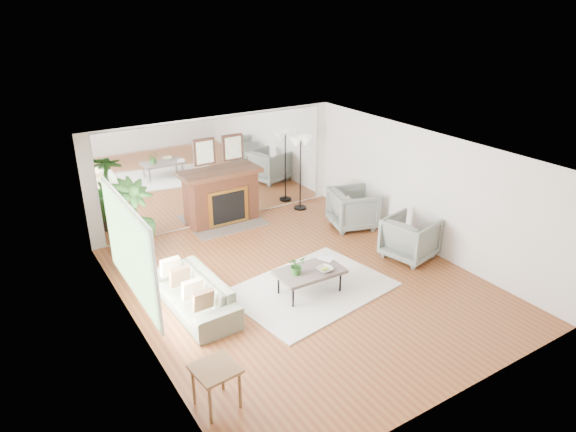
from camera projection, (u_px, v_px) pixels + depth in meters
ground at (303, 284)px, 9.54m from camera, size 7.00×7.00×0.00m
wall_left at (135, 266)px, 7.58m from camera, size 0.02×7.00×2.50m
wall_right at (424, 191)px, 10.51m from camera, size 0.02×7.00×2.50m
wall_back at (219, 170)px, 11.76m from camera, size 6.00×0.02×2.50m
mirror_panel at (219, 171)px, 11.75m from camera, size 5.40×0.04×2.40m
window_panel at (129, 249)px, 7.87m from camera, size 0.04×2.40×1.50m
fireplace at (224, 197)px, 11.82m from camera, size 1.85×0.83×2.05m
area_rug at (311, 289)px, 9.35m from camera, size 3.06×2.40×0.03m
coffee_table at (310, 272)px, 9.06m from camera, size 1.21×0.72×0.48m
sofa at (193, 294)px, 8.66m from camera, size 0.89×2.08×0.60m
armchair_back at (353, 208)px, 11.75m from camera, size 1.22×1.20×0.90m
armchair_front at (410, 238)px, 10.36m from camera, size 1.13×1.11×0.86m
side_table at (216, 374)px, 6.51m from camera, size 0.59×0.59×0.62m
potted_ficus at (133, 221)px, 9.91m from camera, size 1.08×1.08×1.75m
floor_lamp at (301, 148)px, 12.30m from camera, size 0.60×0.34×1.85m
tabletop_plant at (296, 265)px, 8.87m from camera, size 0.34×0.31×0.33m
fruit_bowl at (325, 269)px, 9.01m from camera, size 0.29×0.29×0.07m
book at (323, 261)px, 9.35m from camera, size 0.30×0.34×0.02m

